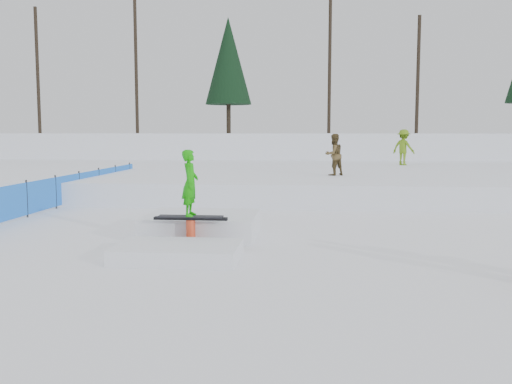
# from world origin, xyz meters

# --- Properties ---
(ground) EXTENTS (120.00, 120.00, 0.00)m
(ground) POSITION_xyz_m (0.00, 0.00, 0.00)
(ground) COLOR white
(snow_berm) EXTENTS (60.00, 14.00, 2.40)m
(snow_berm) POSITION_xyz_m (0.00, 30.00, 1.20)
(snow_berm) COLOR white
(snow_berm) RESTS_ON ground
(snow_midrise) EXTENTS (50.00, 18.00, 0.80)m
(snow_midrise) POSITION_xyz_m (0.00, 16.00, 0.40)
(snow_midrise) COLOR white
(snow_midrise) RESTS_ON ground
(safety_fence) EXTENTS (0.05, 16.00, 1.10)m
(safety_fence) POSITION_xyz_m (-6.50, 6.60, 0.55)
(safety_fence) COLOR blue
(safety_fence) RESTS_ON ground
(treeline) EXTENTS (40.24, 4.22, 10.50)m
(treeline) POSITION_xyz_m (6.18, 28.28, 7.45)
(treeline) COLOR black
(treeline) RESTS_ON snow_berm
(walker_olive) EXTENTS (1.00, 0.96, 1.62)m
(walker_olive) POSITION_xyz_m (2.64, 11.28, 1.61)
(walker_olive) COLOR brown
(walker_olive) RESTS_ON snow_midrise
(walker_ygreen) EXTENTS (1.35, 1.25, 1.82)m
(walker_ygreen) POSITION_xyz_m (6.46, 18.65, 1.71)
(walker_ygreen) COLOR #608C14
(walker_ygreen) RESTS_ON snow_midrise
(jib_rail_feature) EXTENTS (2.60, 4.40, 2.11)m
(jib_rail_feature) POSITION_xyz_m (-0.81, 1.44, 0.30)
(jib_rail_feature) COLOR white
(jib_rail_feature) RESTS_ON ground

